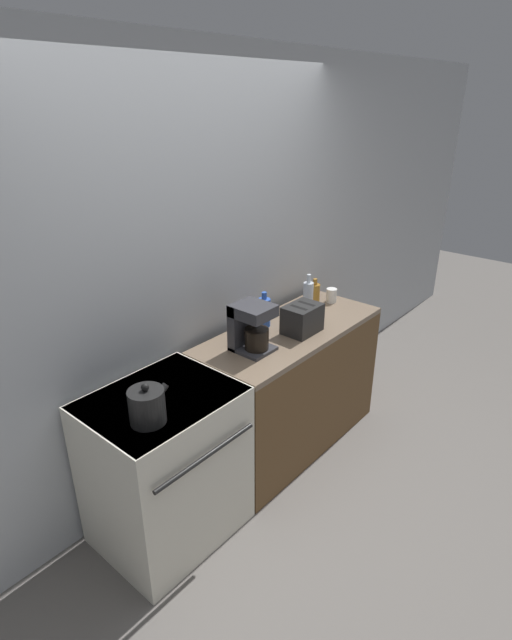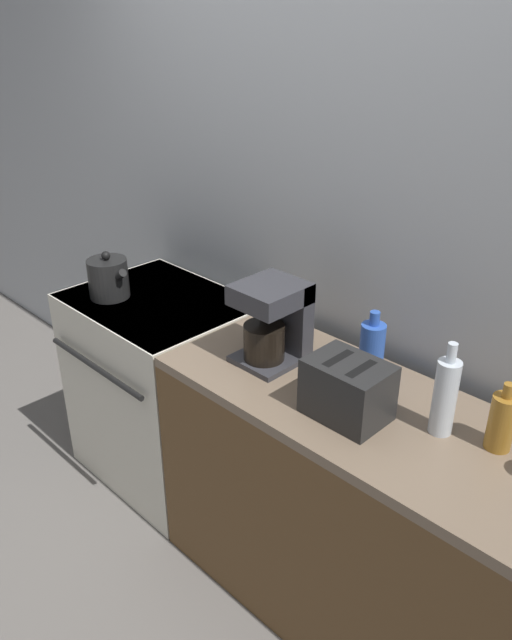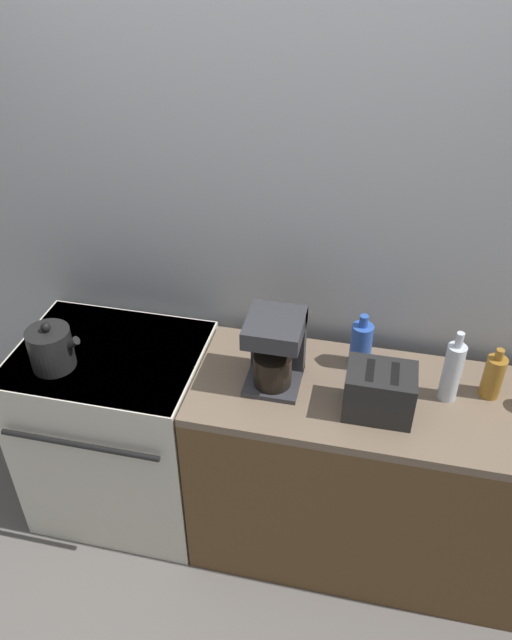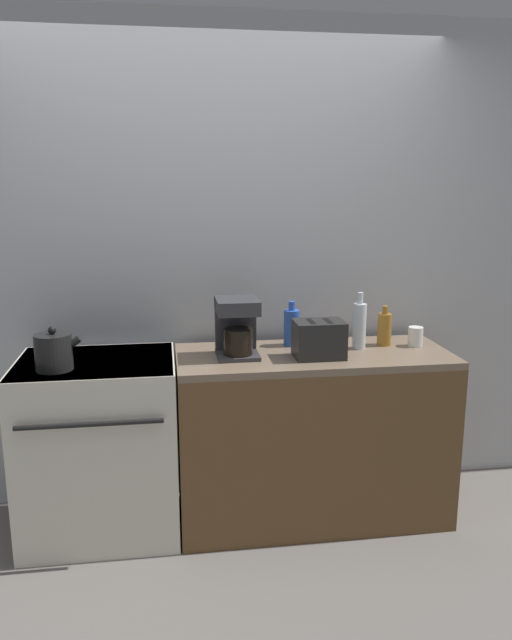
{
  "view_description": "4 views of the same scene",
  "coord_description": "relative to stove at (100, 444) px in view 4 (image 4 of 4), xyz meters",
  "views": [
    {
      "loc": [
        -1.91,
        -1.46,
        2.31
      ],
      "look_at": [
        0.21,
        0.34,
        1.05
      ],
      "focal_mm": 28.0,
      "sensor_mm": 36.0,
      "label": 1
    },
    {
      "loc": [
        1.43,
        -1.11,
        2.03
      ],
      "look_at": [
        0.01,
        0.31,
        1.01
      ],
      "focal_mm": 35.0,
      "sensor_mm": 36.0,
      "label": 2
    },
    {
      "loc": [
        0.44,
        -1.5,
        2.49
      ],
      "look_at": [
        0.02,
        0.36,
        1.12
      ],
      "focal_mm": 35.0,
      "sensor_mm": 36.0,
      "label": 3
    },
    {
      "loc": [
        -0.24,
        -2.7,
        1.76
      ],
      "look_at": [
        0.2,
        0.32,
        1.07
      ],
      "focal_mm": 35.0,
      "sensor_mm": 36.0,
      "label": 4
    }
  ],
  "objects": [
    {
      "name": "wall_back",
      "position": [
        0.59,
        0.36,
        0.84
      ],
      "size": [
        8.0,
        0.05,
        2.6
      ],
      "color": "silver",
      "rests_on": "ground_plane"
    },
    {
      "name": "stove",
      "position": [
        0.0,
        0.0,
        0.0
      ],
      "size": [
        0.77,
        0.65,
        0.9
      ],
      "color": "silver",
      "rests_on": "ground_plane"
    },
    {
      "name": "counter_block",
      "position": [
        1.09,
        -0.02,
        -0.01
      ],
      "size": [
        1.4,
        0.58,
        0.9
      ],
      "color": "brown",
      "rests_on": "ground_plane"
    },
    {
      "name": "toaster",
      "position": [
        1.1,
        -0.1,
        0.53
      ],
      "size": [
        0.24,
        0.18,
        0.18
      ],
      "color": "black",
      "rests_on": "counter_block"
    },
    {
      "name": "bottle_amber",
      "position": [
        1.5,
        0.08,
        0.53
      ],
      "size": [
        0.07,
        0.07,
        0.21
      ],
      "color": "#9E6B23",
      "rests_on": "counter_block"
    },
    {
      "name": "cup_white",
      "position": [
        1.66,
        0.03,
        0.49
      ],
      "size": [
        0.08,
        0.08,
        0.1
      ],
      "color": "white",
      "rests_on": "counter_block"
    },
    {
      "name": "bottle_blue",
      "position": [
        1.01,
        0.15,
        0.54
      ],
      "size": [
        0.08,
        0.08,
        0.24
      ],
      "color": "#2D56B7",
      "rests_on": "counter_block"
    },
    {
      "name": "bottle_clear",
      "position": [
        1.34,
        0.03,
        0.56
      ],
      "size": [
        0.07,
        0.07,
        0.3
      ],
      "color": "silver",
      "rests_on": "counter_block"
    },
    {
      "name": "kettle",
      "position": [
        -0.17,
        -0.12,
        0.53
      ],
      "size": [
        0.22,
        0.17,
        0.21
      ],
      "color": "black",
      "rests_on": "stove"
    },
    {
      "name": "ground_plane",
      "position": [
        0.59,
        -0.31,
        -0.46
      ],
      "size": [
        12.0,
        12.0,
        0.0
      ],
      "primitive_type": "plane",
      "color": "slate"
    },
    {
      "name": "coffee_maker",
      "position": [
        0.7,
        -0.0,
        0.59
      ],
      "size": [
        0.21,
        0.23,
        0.29
      ],
      "color": "#333338",
      "rests_on": "counter_block"
    }
  ]
}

